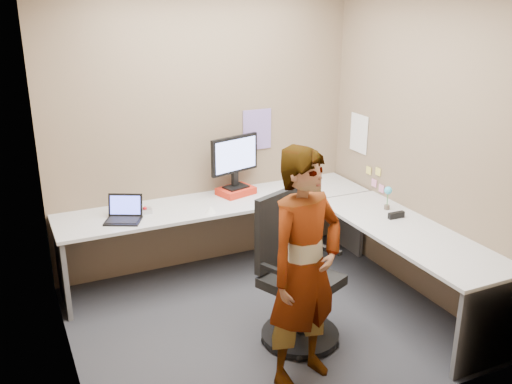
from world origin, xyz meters
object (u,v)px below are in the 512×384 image
person (305,269)px  office_chair (294,283)px  desk (289,231)px  monitor (235,158)px

person → office_chair: bearing=52.8°
desk → person: size_ratio=1.77×
monitor → office_chair: 1.55m
desk → person: (-0.49, -1.14, 0.25)m
office_chair → desk: bearing=41.7°
desk → office_chair: size_ratio=2.60×
monitor → person: bearing=-114.8°
desk → person: bearing=-113.4°
desk → monitor: 0.91m
monitor → office_chair: bearing=-110.5°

